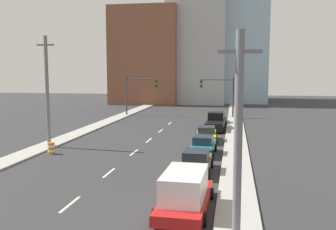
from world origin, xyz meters
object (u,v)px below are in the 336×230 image
at_px(sedan_teal, 203,146).
at_px(sedan_green, 218,119).
at_px(utility_pole_right_near, 238,139).
at_px(box_truck_red, 185,192).
at_px(traffic_barrel, 51,148).
at_px(sedan_yellow, 206,135).
at_px(traffic_signal_left, 136,90).
at_px(sedan_brown, 196,162).
at_px(pickup_truck_black, 215,123).
at_px(traffic_signal_right, 223,91).
at_px(utility_pole_left_mid, 47,91).

height_order(sedan_teal, sedan_green, sedan_teal).
bearing_deg(utility_pole_right_near, box_truck_red, 124.48).
height_order(traffic_barrel, sedan_yellow, sedan_yellow).
bearing_deg(traffic_barrel, traffic_signal_left, 89.97).
height_order(utility_pole_right_near, sedan_brown, utility_pole_right_near).
relative_size(box_truck_red, pickup_truck_black, 0.98).
relative_size(traffic_signal_right, sedan_yellow, 1.30).
relative_size(box_truck_red, sedan_green, 1.35).
distance_m(traffic_signal_right, sedan_teal, 25.52).
distance_m(traffic_signal_left, pickup_truck_black, 17.77).
xyz_separation_m(utility_pole_left_mid, traffic_barrel, (1.58, -2.69, -4.61)).
relative_size(sedan_teal, sedan_yellow, 0.94).
bearing_deg(pickup_truck_black, utility_pole_left_mid, -137.70).
relative_size(traffic_signal_left, sedan_teal, 1.38).
bearing_deg(utility_pole_right_near, traffic_barrel, 136.43).
relative_size(box_truck_red, sedan_brown, 1.29).
height_order(sedan_yellow, pickup_truck_black, pickup_truck_black).
xyz_separation_m(traffic_signal_right, box_truck_red, (-0.72, -37.99, -2.98)).
height_order(traffic_signal_left, traffic_barrel, traffic_signal_left).
distance_m(traffic_signal_left, sedan_brown, 33.40).
distance_m(sedan_teal, sedan_green, 18.90).
distance_m(traffic_signal_left, box_truck_red, 40.12).
xyz_separation_m(traffic_signal_left, sedan_teal, (12.40, -25.30, -3.24)).
relative_size(traffic_signal_left, sedan_green, 1.38).
height_order(box_truck_red, sedan_yellow, box_truck_red).
xyz_separation_m(traffic_barrel, sedan_brown, (12.37, -3.56, 0.20)).
bearing_deg(utility_pole_left_mid, sedan_green, 51.47).
bearing_deg(utility_pole_right_near, traffic_signal_right, 92.38).
bearing_deg(sedan_brown, traffic_signal_left, 112.82).
relative_size(traffic_signal_right, utility_pole_left_mid, 0.60).
distance_m(sedan_brown, pickup_truck_black, 18.89).
height_order(traffic_signal_left, box_truck_red, traffic_signal_left).
height_order(traffic_barrel, pickup_truck_black, pickup_truck_black).
bearing_deg(traffic_signal_left, sedan_teal, -63.90).
distance_m(utility_pole_right_near, traffic_barrel, 21.05).
distance_m(utility_pole_right_near, sedan_brown, 11.60).
bearing_deg(box_truck_red, traffic_signal_right, 90.58).
bearing_deg(traffic_barrel, sedan_brown, -16.04).
xyz_separation_m(box_truck_red, pickup_truck_black, (0.23, 26.03, -0.14)).
distance_m(utility_pole_right_near, sedan_teal, 16.85).
relative_size(sedan_teal, pickup_truck_black, 0.73).
height_order(traffic_signal_right, sedan_green, traffic_signal_right).
distance_m(traffic_signal_right, sedan_yellow, 19.78).
bearing_deg(utility_pole_left_mid, traffic_signal_right, 58.88).
bearing_deg(pickup_truck_black, sedan_teal, -90.65).
bearing_deg(sedan_brown, utility_pole_left_mid, 156.89).
height_order(utility_pole_left_mid, traffic_barrel, utility_pole_left_mid).
bearing_deg(sedan_yellow, utility_pole_right_near, -86.21).
height_order(sedan_brown, sedan_yellow, sedan_brown).
height_order(traffic_signal_right, traffic_barrel, traffic_signal_right).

